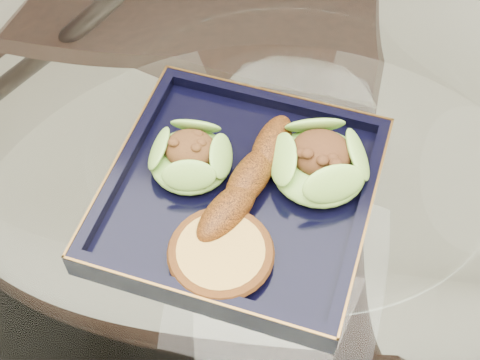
# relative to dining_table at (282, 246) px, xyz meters

# --- Properties ---
(dining_table) EXTENTS (1.13, 1.13, 0.77)m
(dining_table) POSITION_rel_dining_table_xyz_m (0.00, 0.00, 0.00)
(dining_table) COLOR white
(dining_table) RESTS_ON ground
(dining_chair) EXTENTS (0.42, 0.42, 0.96)m
(dining_chair) POSITION_rel_dining_table_xyz_m (-0.17, 0.53, -0.06)
(dining_chair) COLOR black
(dining_chair) RESTS_ON ground
(navy_plate) EXTENTS (0.29, 0.29, 0.02)m
(navy_plate) POSITION_rel_dining_table_xyz_m (-0.04, -0.05, 0.17)
(navy_plate) COLOR black
(navy_plate) RESTS_ON dining_table
(lettuce_wrap_left) EXTENTS (0.11, 0.11, 0.03)m
(lettuce_wrap_left) POSITION_rel_dining_table_xyz_m (-0.10, -0.03, 0.20)
(lettuce_wrap_left) COLOR #60912A
(lettuce_wrap_left) RESTS_ON navy_plate
(lettuce_wrap_right) EXTENTS (0.11, 0.11, 0.04)m
(lettuce_wrap_right) POSITION_rel_dining_table_xyz_m (0.03, -0.01, 0.20)
(lettuce_wrap_right) COLOR #6BA22F
(lettuce_wrap_right) RESTS_ON navy_plate
(roasted_plantain) EXTENTS (0.08, 0.18, 0.03)m
(roasted_plantain) POSITION_rel_dining_table_xyz_m (-0.04, -0.04, 0.20)
(roasted_plantain) COLOR #69320B
(roasted_plantain) RESTS_ON navy_plate
(crumb_patty) EXTENTS (0.09, 0.09, 0.02)m
(crumb_patty) POSITION_rel_dining_table_xyz_m (-0.04, -0.13, 0.19)
(crumb_patty) COLOR gold
(crumb_patty) RESTS_ON navy_plate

